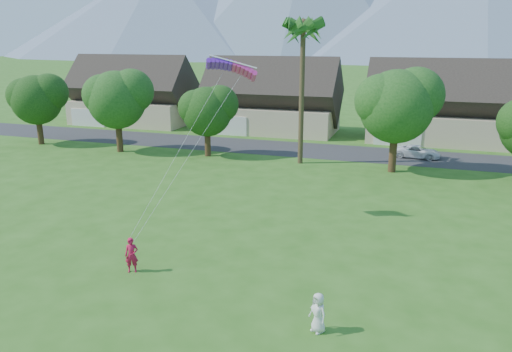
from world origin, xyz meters
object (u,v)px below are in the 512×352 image
at_px(parafoil_kite, 232,66).
at_px(watcher, 318,313).
at_px(kite_flyer, 132,255).
at_px(parked_car, 418,152).

bearing_deg(parafoil_kite, watcher, -73.49).
distance_m(kite_flyer, parked_car, 31.70).
height_order(watcher, parafoil_kite, parafoil_kite).
xyz_separation_m(kite_flyer, parafoil_kite, (1.89, 8.67, 8.38)).
bearing_deg(watcher, parafoil_kite, 159.16).
bearing_deg(watcher, parked_car, 118.90).
distance_m(kite_flyer, watcher, 9.68).
height_order(kite_flyer, parked_car, kite_flyer).
distance_m(watcher, parked_car, 31.49).
distance_m(watcher, parafoil_kite, 15.68).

